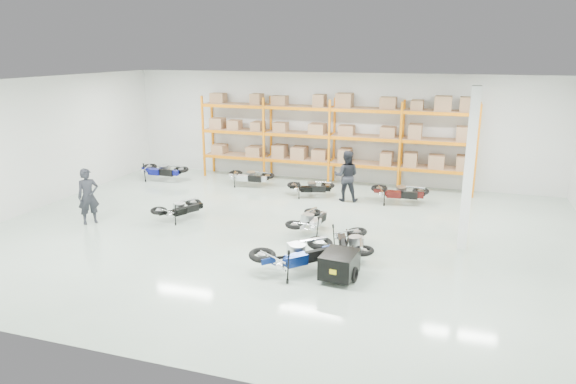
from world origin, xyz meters
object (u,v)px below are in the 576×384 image
(moto_black_far_left, at_px, (180,205))
(person_left, at_px, (88,196))
(moto_back_b, at_px, (249,174))
(moto_back_d, at_px, (400,189))
(moto_silver_left, at_px, (310,217))
(moto_back_c, at_px, (311,184))
(moto_blue_centre, at_px, (297,248))
(trailer, at_px, (339,264))
(moto_back_a, at_px, (162,167))
(moto_touring_right, at_px, (352,238))
(person_back, at_px, (346,176))

(moto_black_far_left, distance_m, person_left, 2.86)
(moto_back_b, bearing_deg, moto_back_d, -95.14)
(person_left, bearing_deg, moto_silver_left, -39.59)
(moto_back_b, height_order, moto_back_c, moto_back_b)
(moto_blue_centre, xyz_separation_m, moto_silver_left, (-0.46, 2.86, -0.12))
(trailer, xyz_separation_m, moto_back_a, (-9.31, 7.31, 0.17))
(moto_touring_right, height_order, moto_back_b, moto_back_b)
(moto_back_a, relative_size, moto_back_b, 1.11)
(moto_touring_right, xyz_separation_m, moto_back_d, (0.68, 5.38, 0.03))
(moto_silver_left, bearing_deg, person_back, -87.06)
(trailer, xyz_separation_m, moto_back_c, (-2.62, 6.86, 0.07))
(trailer, relative_size, moto_back_c, 1.07)
(moto_back_a, relative_size, moto_back_d, 1.06)
(moto_black_far_left, bearing_deg, person_back, -113.20)
(moto_touring_right, relative_size, moto_back_d, 0.94)
(moto_back_c, xyz_separation_m, person_left, (-5.91, -5.18, 0.42))
(moto_silver_left, relative_size, moto_back_c, 1.05)
(moto_back_a, height_order, person_left, person_left)
(moto_back_a, relative_size, moto_back_c, 1.22)
(moto_black_far_left, bearing_deg, moto_back_d, -120.71)
(moto_touring_right, distance_m, person_back, 5.31)
(moto_black_far_left, distance_m, moto_back_c, 5.19)
(trailer, xyz_separation_m, person_left, (-8.53, 1.67, 0.50))
(moto_back_c, height_order, moto_back_d, moto_back_d)
(moto_black_far_left, xyz_separation_m, person_back, (4.74, 3.84, 0.45))
(person_back, bearing_deg, moto_back_c, -12.08)
(moto_black_far_left, height_order, moto_back_c, moto_black_far_left)
(moto_silver_left, height_order, moto_back_b, moto_back_b)
(moto_back_b, xyz_separation_m, moto_back_c, (2.80, -0.73, -0.04))
(trailer, height_order, moto_back_a, moto_back_a)
(person_left, bearing_deg, moto_back_d, -20.77)
(moto_blue_centre, bearing_deg, moto_silver_left, -37.97)
(moto_black_far_left, bearing_deg, moto_back_b, -69.02)
(moto_black_far_left, distance_m, person_back, 6.12)
(moto_silver_left, xyz_separation_m, moto_back_d, (2.27, 3.94, 0.05))
(moto_silver_left, height_order, trailer, moto_silver_left)
(moto_back_b, bearing_deg, moto_touring_right, -137.30)
(moto_silver_left, distance_m, trailer, 3.43)
(person_back, bearing_deg, moto_back_d, 179.86)
(moto_back_c, bearing_deg, moto_black_far_left, 124.81)
(moto_back_d, bearing_deg, moto_blue_centre, 162.00)
(moto_touring_right, bearing_deg, moto_back_d, 65.98)
(moto_back_a, height_order, moto_back_b, moto_back_a)
(moto_black_far_left, xyz_separation_m, moto_touring_right, (5.98, -1.30, 0.03))
(trailer, height_order, person_left, person_left)
(trailer, distance_m, moto_back_b, 9.32)
(moto_touring_right, distance_m, moto_back_b, 8.08)
(moto_blue_centre, height_order, person_left, person_left)
(moto_silver_left, height_order, moto_black_far_left, moto_silver_left)
(moto_blue_centre, distance_m, moto_touring_right, 1.82)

